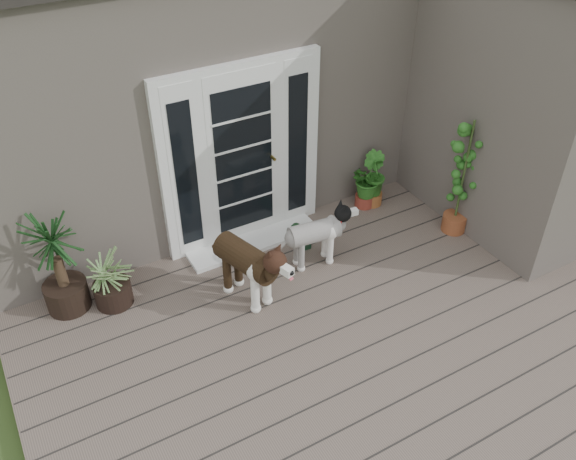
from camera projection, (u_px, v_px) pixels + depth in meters
deck at (365, 352)px, 5.92m from camera, size 6.20×4.60×0.12m
house_main at (186, 60)px, 7.97m from camera, size 7.40×4.00×3.10m
house_wing at (528, 104)px, 6.92m from camera, size 1.60×2.40×3.10m
door_unit at (242, 156)px, 6.68m from camera, size 1.90×0.14×2.15m
door_step at (254, 241)px, 7.18m from camera, size 1.60×0.40×0.05m
brindle_dog at (247, 269)px, 6.22m from camera, size 0.66×1.01×0.78m
white_dog at (314, 240)px, 6.71m from camera, size 0.80×0.42×0.64m
spider_plant at (110, 277)px, 6.18m from camera, size 0.68×0.68×0.69m
yucca at (57, 261)px, 5.98m from camera, size 1.03×1.03×1.21m
herb_a at (366, 187)px, 7.64m from camera, size 0.60×0.60×0.57m
herb_b at (372, 186)px, 7.70m from camera, size 0.38×0.38×0.52m
herb_c at (426, 166)px, 8.02m from camera, size 0.54×0.54×0.59m
sapling at (463, 176)px, 6.94m from camera, size 0.58×0.58×1.52m
clog_left at (299, 232)px, 7.29m from camera, size 0.18×0.31×0.09m
clog_right at (301, 240)px, 7.16m from camera, size 0.17×0.34×0.10m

